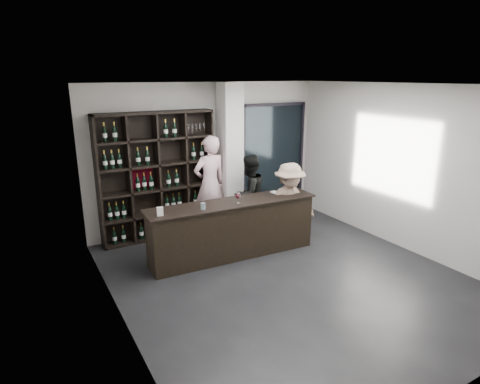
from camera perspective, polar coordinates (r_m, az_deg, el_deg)
floor at (r=6.44m, az=6.66°, el=-11.92°), size 5.00×5.50×0.01m
wine_shelf at (r=7.66m, az=-11.62°, el=2.18°), size 2.20×0.35×2.40m
structural_column at (r=8.10m, az=-1.38°, el=5.08°), size 0.40×0.40×2.90m
glass_panel at (r=8.91m, az=4.76°, el=5.74°), size 1.60×0.08×2.10m
tasting_counter at (r=6.89m, az=-1.00°, el=-5.28°), size 2.97×0.62×0.98m
taster_pink at (r=7.93m, az=-4.29°, el=1.15°), size 0.74×0.52×1.92m
taster_black at (r=7.88m, az=1.32°, el=-0.29°), size 0.89×0.78×1.55m
customer at (r=7.28m, az=6.98°, el=-1.85°), size 1.08×0.73×1.54m
wine_glass at (r=6.62m, az=-0.27°, el=-0.75°), size 0.10×0.10×0.21m
spit_cup at (r=6.38m, az=-5.27°, el=-2.02°), size 0.09×0.09×0.11m
napkin_stack at (r=7.29m, az=4.90°, el=-0.01°), size 0.13×0.13×0.02m
card_stand at (r=6.18m, az=-11.30°, el=-2.73°), size 0.10×0.07×0.14m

